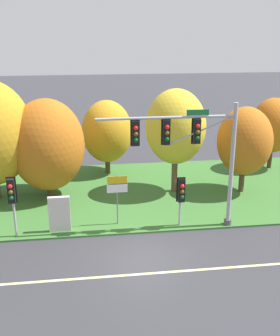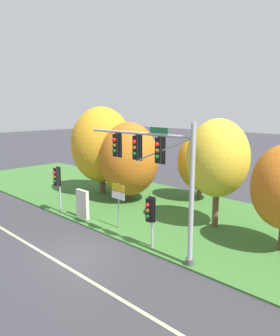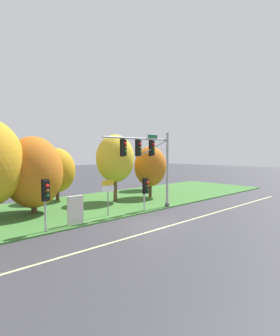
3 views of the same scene
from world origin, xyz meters
name	(u,v)px [view 1 (image 1 of 3)]	position (x,y,z in m)	size (l,w,h in m)	color
ground_plane	(145,259)	(0.00, 0.00, 0.00)	(160.00, 160.00, 0.00)	#333338
lane_stripe	(149,273)	(0.00, -1.20, 0.00)	(36.00, 0.16, 0.01)	beige
grass_verge	(127,192)	(0.00, 8.25, 0.05)	(48.00, 11.50, 0.10)	#386B2D
traffic_signal_mast	(191,145)	(2.69, 2.79, 4.58)	(7.09, 0.49, 6.56)	#9EA0A5
pedestrian_signal_near_kerb	(12,195)	(-6.15, 2.76, 2.43)	(0.46, 0.55, 3.20)	#9EA0A5
pedestrian_signal_further_along	(181,193)	(2.31, 2.89, 2.02)	(0.46, 0.55, 2.72)	#9EA0A5
route_sign_post	(117,191)	(-0.95, 3.64, 2.01)	(1.09, 0.08, 2.77)	slate
tree_left_of_mast	(47,145)	(-4.79, 8.27, 3.36)	(4.51, 4.51, 6.08)	#4C3823
tree_behind_signpost	(107,132)	(-0.96, 12.22, 3.14)	(3.54, 3.54, 5.26)	#4C3823
tree_mid_verge	(176,127)	(3.05, 7.96, 4.32)	(3.73, 3.73, 6.57)	brown
tree_tall_centre	(245,141)	(7.32, 7.35, 3.42)	(3.43, 3.43, 5.47)	#4C3823
tree_right_far	(273,126)	(11.13, 11.64, 3.34)	(3.21, 3.21, 5.25)	#423021
info_kiosk	(59,214)	(-3.97, 3.21, 1.04)	(1.10, 0.24, 1.90)	beige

